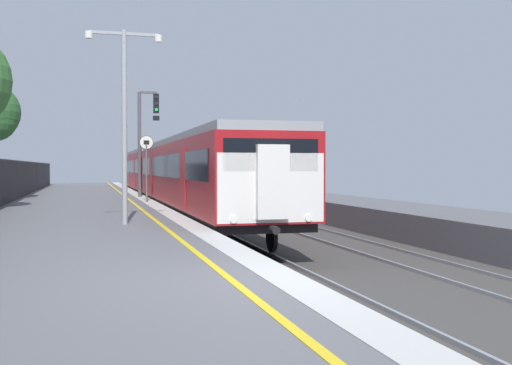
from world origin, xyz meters
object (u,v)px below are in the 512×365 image
(commuter_train_at_platform, at_px, (167,172))
(platform_lamp_mid, at_px, (124,109))
(speed_limit_sign, at_px, (146,160))
(signal_gantry, at_px, (145,131))

(commuter_train_at_platform, xyz_separation_m, platform_lamp_mid, (-3.36, -18.38, 1.81))
(platform_lamp_mid, bearing_deg, commuter_train_at_platform, 79.65)
(commuter_train_at_platform, relative_size, speed_limit_sign, 14.56)
(commuter_train_at_platform, height_order, speed_limit_sign, same)
(speed_limit_sign, xyz_separation_m, platform_lamp_mid, (-1.51, -10.44, 1.24))
(commuter_train_at_platform, bearing_deg, platform_lamp_mid, -100.35)
(speed_limit_sign, bearing_deg, platform_lamp_mid, -98.23)
(commuter_train_at_platform, xyz_separation_m, speed_limit_sign, (-1.85, -7.94, 0.57))
(commuter_train_at_platform, xyz_separation_m, signal_gantry, (-1.49, -2.94, 2.09))
(speed_limit_sign, bearing_deg, signal_gantry, 85.90)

